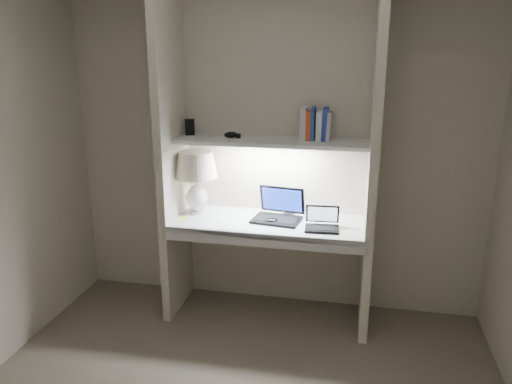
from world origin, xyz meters
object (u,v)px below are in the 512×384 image
(laptop_main, at_px, (279,212))
(speaker, at_px, (289,204))
(table_lamp, at_px, (196,172))
(book_row, at_px, (316,125))
(laptop_netbook, at_px, (322,223))

(laptop_main, relative_size, speaker, 2.74)
(table_lamp, distance_m, laptop_main, 0.70)
(speaker, relative_size, book_row, 0.60)
(table_lamp, relative_size, laptop_main, 1.27)
(laptop_netbook, bearing_deg, laptop_main, 154.60)
(laptop_main, height_order, speaker, laptop_main)
(laptop_main, height_order, laptop_netbook, laptop_main)
(table_lamp, relative_size, laptop_netbook, 1.95)
(laptop_netbook, bearing_deg, speaker, 130.56)
(table_lamp, height_order, laptop_main, table_lamp)
(table_lamp, height_order, book_row, book_row)
(laptop_main, xyz_separation_m, laptop_netbook, (0.34, -0.14, -0.02))
(table_lamp, distance_m, laptop_netbook, 1.03)
(book_row, bearing_deg, laptop_main, -159.66)
(speaker, bearing_deg, book_row, -26.01)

